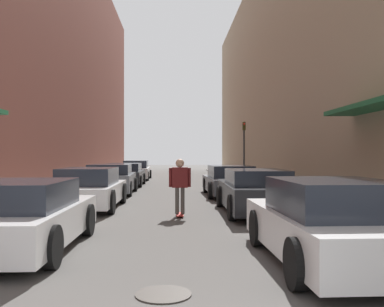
{
  "coord_description": "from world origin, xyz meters",
  "views": [
    {
      "loc": [
        0.19,
        -1.91,
        1.73
      ],
      "look_at": [
        0.75,
        12.08,
        1.76
      ],
      "focal_mm": 40.0,
      "sensor_mm": 36.0,
      "label": 1
    }
  ],
  "objects_px": {
    "parked_car_left_3": "(125,175)",
    "manhole_cover": "(163,294)",
    "parked_car_right_1": "(255,191)",
    "traffic_light": "(244,145)",
    "skateboarder": "(180,181)",
    "parked_car_left_4": "(136,170)",
    "parked_car_left_0": "(21,216)",
    "parked_car_right_0": "(331,223)",
    "parked_car_left_1": "(90,189)",
    "parked_car_left_2": "(111,179)",
    "parked_car_right_2": "(230,181)"
  },
  "relations": [
    {
      "from": "parked_car_left_1",
      "to": "parked_car_left_4",
      "type": "xyz_separation_m",
      "value": [
        0.06,
        15.79,
        -0.01
      ]
    },
    {
      "from": "parked_car_left_1",
      "to": "manhole_cover",
      "type": "relative_size",
      "value": 6.43
    },
    {
      "from": "parked_car_left_3",
      "to": "traffic_light",
      "type": "distance_m",
      "value": 6.73
    },
    {
      "from": "parked_car_left_4",
      "to": "parked_car_right_1",
      "type": "distance_m",
      "value": 17.77
    },
    {
      "from": "parked_car_left_4",
      "to": "traffic_light",
      "type": "bearing_deg",
      "value": -45.65
    },
    {
      "from": "parked_car_left_0",
      "to": "manhole_cover",
      "type": "distance_m",
      "value": 3.69
    },
    {
      "from": "parked_car_left_3",
      "to": "skateboarder",
      "type": "relative_size",
      "value": 2.62
    },
    {
      "from": "parked_car_right_0",
      "to": "skateboarder",
      "type": "distance_m",
      "value": 5.75
    },
    {
      "from": "parked_car_left_2",
      "to": "parked_car_left_3",
      "type": "xyz_separation_m",
      "value": [
        0.06,
        4.89,
        -0.03
      ]
    },
    {
      "from": "parked_car_left_2",
      "to": "traffic_light",
      "type": "xyz_separation_m",
      "value": [
        6.55,
        4.2,
        1.58
      ]
    },
    {
      "from": "parked_car_right_0",
      "to": "parked_car_right_1",
      "type": "relative_size",
      "value": 0.9
    },
    {
      "from": "parked_car_right_1",
      "to": "skateboarder",
      "type": "distance_m",
      "value": 2.34
    },
    {
      "from": "parked_car_left_0",
      "to": "traffic_light",
      "type": "height_order",
      "value": "traffic_light"
    },
    {
      "from": "parked_car_left_2",
      "to": "skateboarder",
      "type": "distance_m",
      "value": 7.53
    },
    {
      "from": "parked_car_right_2",
      "to": "parked_car_left_3",
      "type": "bearing_deg",
      "value": 130.38
    },
    {
      "from": "manhole_cover",
      "to": "traffic_light",
      "type": "bearing_deg",
      "value": 77.66
    },
    {
      "from": "parked_car_right_1",
      "to": "skateboarder",
      "type": "xyz_separation_m",
      "value": [
        -2.23,
        -0.62,
        0.35
      ]
    },
    {
      "from": "parked_car_left_0",
      "to": "parked_car_right_2",
      "type": "height_order",
      "value": "parked_car_right_2"
    },
    {
      "from": "parked_car_left_4",
      "to": "traffic_light",
      "type": "xyz_separation_m",
      "value": [
        6.41,
        -6.55,
        1.59
      ]
    },
    {
      "from": "skateboarder",
      "to": "traffic_light",
      "type": "xyz_separation_m",
      "value": [
        3.6,
        11.12,
        1.23
      ]
    },
    {
      "from": "parked_car_left_3",
      "to": "parked_car_right_0",
      "type": "relative_size",
      "value": 0.98
    },
    {
      "from": "parked_car_right_2",
      "to": "traffic_light",
      "type": "bearing_deg",
      "value": 74.54
    },
    {
      "from": "parked_car_left_0",
      "to": "traffic_light",
      "type": "relative_size",
      "value": 1.28
    },
    {
      "from": "parked_car_left_0",
      "to": "parked_car_left_3",
      "type": "height_order",
      "value": "parked_car_left_0"
    },
    {
      "from": "parked_car_left_2",
      "to": "skateboarder",
      "type": "xyz_separation_m",
      "value": [
        2.95,
        -6.92,
        0.35
      ]
    },
    {
      "from": "parked_car_right_2",
      "to": "manhole_cover",
      "type": "relative_size",
      "value": 6.54
    },
    {
      "from": "parked_car_left_3",
      "to": "traffic_light",
      "type": "xyz_separation_m",
      "value": [
        6.5,
        -0.69,
        1.6
      ]
    },
    {
      "from": "parked_car_right_1",
      "to": "parked_car_left_3",
      "type": "bearing_deg",
      "value": 114.61
    },
    {
      "from": "parked_car_left_1",
      "to": "parked_car_right_0",
      "type": "xyz_separation_m",
      "value": [
        5.18,
        -7.13,
        0.01
      ]
    },
    {
      "from": "parked_car_left_2",
      "to": "parked_car_left_4",
      "type": "bearing_deg",
      "value": 89.21
    },
    {
      "from": "parked_car_left_0",
      "to": "parked_car_right_0",
      "type": "relative_size",
      "value": 1.01
    },
    {
      "from": "parked_car_left_2",
      "to": "parked_car_left_0",
      "type": "bearing_deg",
      "value": -89.73
    },
    {
      "from": "traffic_light",
      "to": "parked_car_right_0",
      "type": "bearing_deg",
      "value": -94.49
    },
    {
      "from": "parked_car_left_0",
      "to": "manhole_cover",
      "type": "relative_size",
      "value": 6.15
    },
    {
      "from": "parked_car_left_4",
      "to": "manhole_cover",
      "type": "bearing_deg",
      "value": -84.06
    },
    {
      "from": "parked_car_left_3",
      "to": "manhole_cover",
      "type": "xyz_separation_m",
      "value": [
        2.62,
        -18.42,
        -0.6
      ]
    },
    {
      "from": "skateboarder",
      "to": "traffic_light",
      "type": "relative_size",
      "value": 0.48
    },
    {
      "from": "parked_car_right_0",
      "to": "parked_car_right_1",
      "type": "height_order",
      "value": "parked_car_right_0"
    },
    {
      "from": "parked_car_right_1",
      "to": "traffic_light",
      "type": "relative_size",
      "value": 1.42
    },
    {
      "from": "parked_car_right_1",
      "to": "skateboarder",
      "type": "relative_size",
      "value": 2.98
    },
    {
      "from": "parked_car_right_0",
      "to": "traffic_light",
      "type": "distance_m",
      "value": 16.5
    },
    {
      "from": "parked_car_left_2",
      "to": "parked_car_right_1",
      "type": "distance_m",
      "value": 8.15
    },
    {
      "from": "parked_car_left_3",
      "to": "traffic_light",
      "type": "height_order",
      "value": "traffic_light"
    },
    {
      "from": "parked_car_left_4",
      "to": "traffic_light",
      "type": "height_order",
      "value": "traffic_light"
    },
    {
      "from": "traffic_light",
      "to": "manhole_cover",
      "type": "bearing_deg",
      "value": -102.34
    },
    {
      "from": "parked_car_right_1",
      "to": "skateboarder",
      "type": "bearing_deg",
      "value": -164.4
    },
    {
      "from": "parked_car_left_1",
      "to": "parked_car_left_2",
      "type": "relative_size",
      "value": 1.09
    },
    {
      "from": "manhole_cover",
      "to": "parked_car_left_2",
      "type": "bearing_deg",
      "value": 101.17
    },
    {
      "from": "parked_car_left_1",
      "to": "parked_car_right_0",
      "type": "bearing_deg",
      "value": -54.01
    },
    {
      "from": "parked_car_left_4",
      "to": "parked_car_right_2",
      "type": "height_order",
      "value": "parked_car_left_4"
    }
  ]
}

